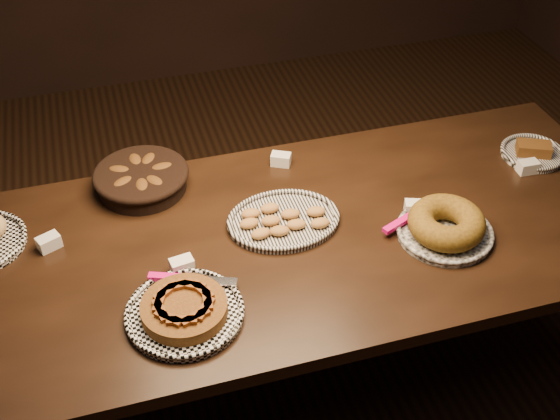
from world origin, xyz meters
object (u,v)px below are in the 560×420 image
object	(u,v)px
buffet_table	(294,251)
apple_tart_plate	(184,310)
madeleine_platter	(283,220)
bundt_cake_plate	(446,226)

from	to	relation	value
buffet_table	apple_tart_plate	bearing A→B (deg)	-148.61
apple_tart_plate	madeleine_platter	distance (m)	0.49
buffet_table	bundt_cake_plate	xyz separation A→B (m)	(0.46, -0.14, 0.11)
apple_tart_plate	bundt_cake_plate	xyz separation A→B (m)	(0.87, 0.10, 0.02)
madeleine_platter	bundt_cake_plate	world-z (taller)	bundt_cake_plate
buffet_table	madeleine_platter	xyz separation A→B (m)	(-0.02, 0.06, 0.09)
buffet_table	bundt_cake_plate	size ratio (longest dim) A/B	6.70
buffet_table	madeleine_platter	size ratio (longest dim) A/B	6.50
apple_tart_plate	madeleine_platter	size ratio (longest dim) A/B	0.94
bundt_cake_plate	buffet_table	bearing A→B (deg)	141.70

